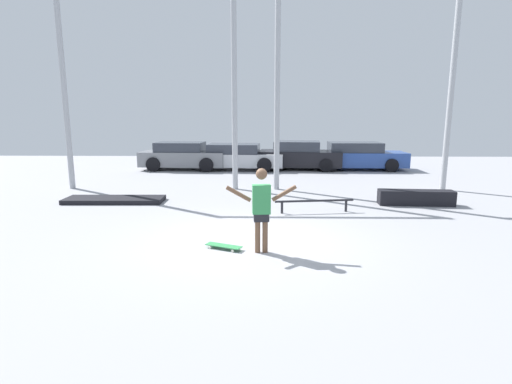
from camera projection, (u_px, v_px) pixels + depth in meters
ground_plane at (249, 242)px, 8.57m from camera, size 36.00×36.00×0.00m
skateboarder at (261, 205)px, 7.74m from camera, size 1.38×0.22×1.68m
skateboard at (224, 246)px, 8.10m from camera, size 0.79×0.50×0.08m
grind_box at (416, 198)px, 12.04m from camera, size 2.23×0.62×0.45m
manual_pad at (115, 200)px, 12.48m from camera, size 3.05×1.00×0.14m
grind_rail at (314, 202)px, 11.10m from camera, size 2.22×0.36×0.36m
canopy_support_left at (148, 70)px, 13.94m from camera, size 6.25×0.20×6.94m
canopy_support_right at (365, 70)px, 13.78m from camera, size 6.25×0.20×6.94m
parked_car_grey at (183, 156)px, 19.78m from camera, size 4.25×2.04×1.35m
parked_car_silver at (237, 157)px, 19.71m from camera, size 4.59×2.12×1.28m
parked_car_black at (299, 156)px, 19.91m from camera, size 4.20×2.30×1.40m
parked_car_blue at (357, 156)px, 19.76m from camera, size 4.61×1.93×1.35m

